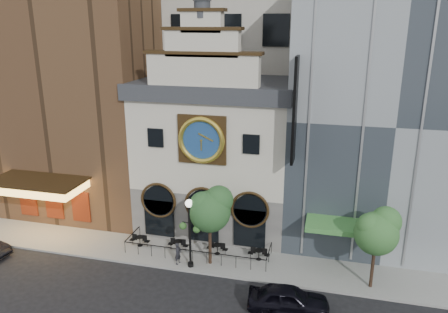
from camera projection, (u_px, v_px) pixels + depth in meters
ground at (187, 272)px, 30.31m from camera, size 120.00×120.00×0.00m
sidewalk at (198, 254)px, 32.60m from camera, size 44.00×5.00×0.15m
clock_building at (216, 150)px, 35.57m from camera, size 12.60×8.78×18.65m
theater_building at (82, 69)px, 38.85m from camera, size 14.00×15.60×25.00m
retail_building at (387, 111)px, 33.49m from camera, size 14.00×14.40×20.00m
cafe_railing at (198, 248)px, 32.44m from camera, size 10.60×2.60×0.90m
bistro_0 at (140, 240)px, 33.50m from camera, size 1.58×0.68×0.90m
bistro_1 at (178, 244)px, 32.86m from camera, size 1.58×0.68×0.90m
bistro_2 at (217, 248)px, 32.31m from camera, size 1.58×0.68×0.90m
bistro_3 at (259, 254)px, 31.55m from camera, size 1.58×0.68×0.90m
car_right at (288, 299)px, 26.03m from camera, size 5.04×2.46×1.66m
pedestrian at (178, 253)px, 30.92m from camera, size 0.53×0.67×1.61m
lamppost at (190, 226)px, 29.89m from camera, size 1.60×0.78×5.08m
tree_left at (211, 208)px, 29.97m from camera, size 3.02×2.91×5.82m
tree_right at (377, 230)px, 27.28m from camera, size 2.87×2.77×5.53m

